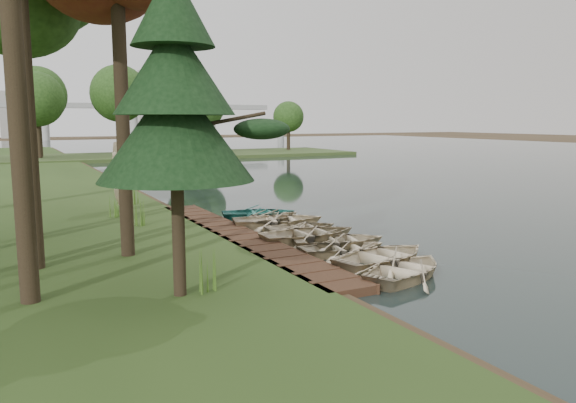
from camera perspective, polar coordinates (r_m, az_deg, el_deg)
name	(u,v)px	position (r m, az deg, el deg)	size (l,w,h in m)	color
ground	(276,238)	(22.49, -1.24, -3.70)	(300.00, 300.00, 0.00)	#3D2F1D
water	(466,169)	(56.34, 17.65, 3.17)	(130.00, 200.00, 0.05)	#1D2826
boardwalk	(239,238)	(21.82, -5.03, -3.70)	(1.60, 16.00, 0.30)	#3C2517
peninsula	(158,156)	(72.11, -13.05, 4.54)	(50.00, 14.00, 0.45)	#364920
far_trees	(129,105)	(71.25, -15.84, 9.39)	(45.60, 5.60, 8.80)	black
bridge	(100,110)	(141.52, -18.51, 8.84)	(95.90, 4.00, 8.60)	#A5A5A0
building_a	(154,104)	(164.68, -13.46, 9.57)	(10.00, 8.00, 18.00)	#A5A5A0
building_b	(17,115)	(164.85, -25.86, 7.93)	(8.00, 8.00, 12.00)	#A5A5A0
rowboat_0	(407,266)	(16.98, 11.96, -6.44)	(2.47, 3.46, 0.72)	#CAB692
rowboat_1	(384,254)	(18.26, 9.71, -5.24)	(2.69, 3.77, 0.78)	#CAB692
rowboat_2	(343,246)	(19.51, 5.63, -4.48)	(2.22, 3.11, 0.64)	#CAB692
rowboat_3	(339,238)	(20.55, 5.21, -3.74)	(2.43, 3.41, 0.71)	#CAB692
rowboat_4	(310,232)	(21.45, 2.22, -3.07)	(2.76, 3.86, 0.80)	#CAB692
rowboat_5	(301,226)	(23.09, 1.37, -2.47)	(2.17, 3.03, 0.63)	#CAB692
rowboat_6	(279,218)	(24.24, -0.95, -1.73)	(2.81, 3.94, 0.82)	#CAB692
rowboat_7	(271,216)	(25.14, -1.71, -1.50)	(2.42, 3.39, 0.70)	#CAB692
rowboat_8	(259,212)	(26.38, -2.98, -1.03)	(2.46, 3.44, 0.71)	#2D7E73
stored_rowboat	(124,203)	(28.41, -16.36, -0.17)	(2.46, 3.45, 0.71)	#CAB692
pine_tree	(175,96)	(13.94, -11.45, 10.43)	(3.80, 3.80, 7.99)	black
reeds_0	(208,269)	(14.63, -8.15, -6.85)	(0.60, 0.60, 1.14)	#3F661E
reeds_1	(139,213)	(24.09, -14.93, -1.16)	(0.60, 0.60, 1.07)	#3F661E
reeds_2	(113,208)	(26.41, -17.31, -0.64)	(0.60, 0.60, 0.90)	#3F661E
reeds_3	(135,194)	(30.33, -15.31, 0.76)	(0.60, 0.60, 1.10)	#3F661E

